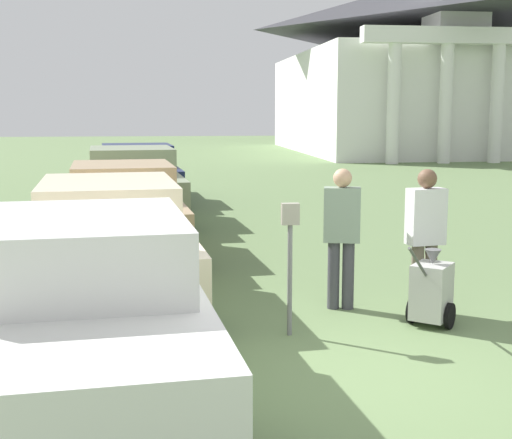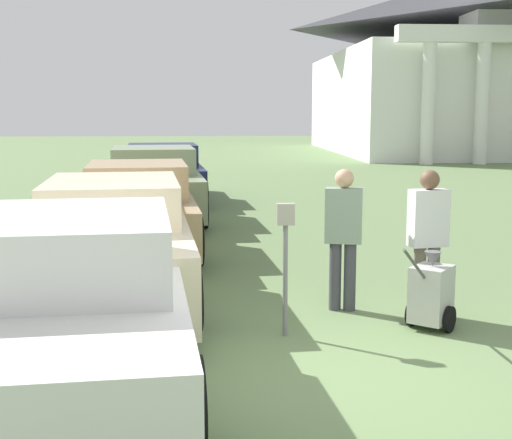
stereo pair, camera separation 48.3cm
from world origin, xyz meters
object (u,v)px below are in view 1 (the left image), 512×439
object	(u,v)px
person_worker	(342,230)
person_supervisor	(425,232)
parked_car_white	(84,306)
parked_car_tan	(123,210)
parking_meter	(290,244)
church	(405,63)
parked_car_sage	(132,186)
equipment_cart	(431,291)
parked_car_navy	(137,175)
parked_car_cream	(109,243)

from	to	relation	value
person_worker	person_supervisor	size ratio (longest dim) A/B	0.99
parked_car_white	parked_car_tan	xyz separation A→B (m)	(-0.00, 5.92, 0.00)
parked_car_tan	person_supervisor	distance (m)	5.57
parking_meter	church	world-z (taller)	church
parked_car_sage	parking_meter	distance (m)	8.59
parked_car_tan	person_supervisor	size ratio (longest dim) A/B	2.94
parked_car_white	person_worker	size ratio (longest dim) A/B	3.09
parked_car_tan	parking_meter	bearing A→B (deg)	-72.94
parked_car_sage	equipment_cart	bearing A→B (deg)	-71.78
parked_car_sage	parked_car_white	bearing A→B (deg)	-95.00
parking_meter	equipment_cart	xyz separation A→B (m)	(1.58, 0.13, -0.58)
parked_car_white	person_worker	bearing A→B (deg)	31.33
person_supervisor	church	distance (m)	33.48
parked_car_white	equipment_cart	distance (m)	3.75
parked_car_navy	parking_meter	size ratio (longest dim) A/B	3.44
person_worker	person_supervisor	xyz separation A→B (m)	(0.90, -0.30, 0.01)
parking_meter	equipment_cart	size ratio (longest dim) A/B	1.39
parked_car_navy	parked_car_tan	bearing A→B (deg)	-95.00
parked_car_tan	person_worker	xyz separation A→B (m)	(2.73, -3.92, 0.25)
parked_car_cream	parking_meter	xyz separation A→B (m)	(1.96, -1.76, 0.27)
parked_car_tan	parked_car_sage	xyz separation A→B (m)	(-0.00, 3.54, 0.04)
church	parking_meter	bearing A→B (deg)	-110.82
parked_car_white	person_worker	xyz separation A→B (m)	(2.73, 2.01, 0.26)
parked_car_tan	parked_car_navy	distance (m)	6.64
parked_car_cream	person_supervisor	distance (m)	3.81
parked_car_navy	parking_meter	xyz separation A→B (m)	(1.96, -11.47, 0.29)
parked_car_white	church	size ratio (longest dim) A/B	0.23
parked_car_cream	parked_car_sage	bearing A→B (deg)	85.00
person_supervisor	equipment_cart	distance (m)	0.75
parked_car_tan	parked_car_sage	distance (m)	3.54
person_worker	parked_car_tan	bearing A→B (deg)	-41.72
parking_meter	equipment_cart	distance (m)	1.68
equipment_cart	person_worker	bearing A→B (deg)	174.70
parked_car_navy	parked_car_sage	bearing A→B (deg)	-95.00
parked_car_cream	parked_car_navy	world-z (taller)	parked_car_cream
parked_car_white	parking_meter	bearing A→B (deg)	24.17
parking_meter	person_supervisor	bearing A→B (deg)	20.17
parked_car_cream	person_supervisor	size ratio (longest dim) A/B	3.24
person_worker	parked_car_sage	bearing A→B (deg)	-56.48
parked_car_tan	parking_meter	xyz separation A→B (m)	(1.96, -4.83, 0.28)
parked_car_white	parked_car_tan	bearing A→B (deg)	85.00
parked_car_cream	person_supervisor	world-z (taller)	person_supervisor
parked_car_cream	equipment_cart	size ratio (longest dim) A/B	5.42
parked_car_cream	parked_car_tan	distance (m)	3.07
parked_car_white	equipment_cart	size ratio (longest dim) A/B	5.14
parked_car_tan	church	distance (m)	31.06
person_worker	church	distance (m)	33.49
church	parked_car_tan	bearing A→B (deg)	-117.44
parked_car_sage	person_worker	xyz separation A→B (m)	(2.73, -7.45, 0.22)
parked_car_white	parked_car_tan	distance (m)	5.92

